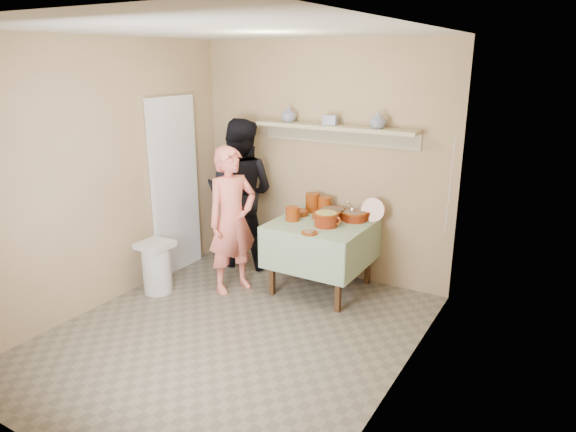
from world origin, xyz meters
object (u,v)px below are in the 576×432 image
Objects in this scene: person_cook at (232,220)px; person_helper at (240,193)px; cazuela_rice at (326,218)px; serving_table at (322,233)px; trash_bin at (157,267)px.

person_cook is 0.89× the size of person_helper.
person_helper is 5.30× the size of cazuela_rice.
trash_bin is at bearing -147.33° from serving_table.
person_cook is 0.95m from serving_table.
person_helper is at bearing 51.95° from person_cook.
person_cook is at bearing 35.49° from trash_bin.
person_helper is at bearing 75.06° from trash_bin.
cazuela_rice is (1.27, -0.28, -0.03)m from person_helper.
person_cook is 0.95m from trash_bin.
cazuela_rice reaches higher than trash_bin.
person_cook is 0.98m from cazuela_rice.
trash_bin is at bearing -151.78° from cazuela_rice.
person_helper is 1.21m from serving_table.
person_cook is at bearing -157.80° from cazuela_rice.
person_cook is at bearing 106.88° from person_helper.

